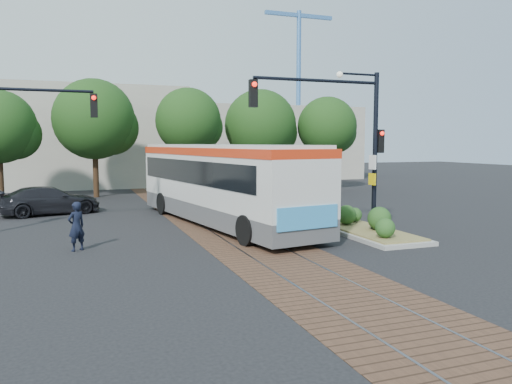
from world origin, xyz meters
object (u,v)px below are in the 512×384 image
at_px(city_bus, 221,180).
at_px(signal_pole_left, 2,135).
at_px(signal_pole_main, 347,127).
at_px(traffic_island, 368,226).
at_px(parked_car, 49,200).
at_px(officer, 76,226).

distance_m(city_bus, signal_pole_left, 8.78).
bearing_deg(city_bus, signal_pole_main, -59.66).
xyz_separation_m(city_bus, traffic_island, (4.63, -4.51, -1.61)).
height_order(traffic_island, signal_pole_left, signal_pole_left).
distance_m(signal_pole_left, parked_car, 6.35).
distance_m(city_bus, parked_car, 9.32).
height_order(city_bus, parked_car, city_bus).
xyz_separation_m(traffic_island, officer, (-10.65, 0.83, 0.49)).
xyz_separation_m(officer, parked_car, (-1.22, 9.41, -0.12)).
xyz_separation_m(signal_pole_main, parked_car, (-10.92, 10.15, -3.46)).
bearing_deg(signal_pole_main, signal_pole_left, 158.55).
bearing_deg(signal_pole_left, city_bus, -2.56).
bearing_deg(signal_pole_left, parked_car, 76.19).
bearing_deg(city_bus, signal_pole_left, 168.07).
height_order(signal_pole_main, parked_car, signal_pole_main).
distance_m(traffic_island, officer, 10.70).
bearing_deg(traffic_island, signal_pole_left, 159.64).
relative_size(traffic_island, officer, 3.18).
xyz_separation_m(city_bus, signal_pole_main, (3.67, -4.42, 2.22)).
bearing_deg(parked_car, city_bus, -142.88).
bearing_deg(traffic_island, parked_car, 139.22).
height_order(traffic_island, signal_pole_main, signal_pole_main).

